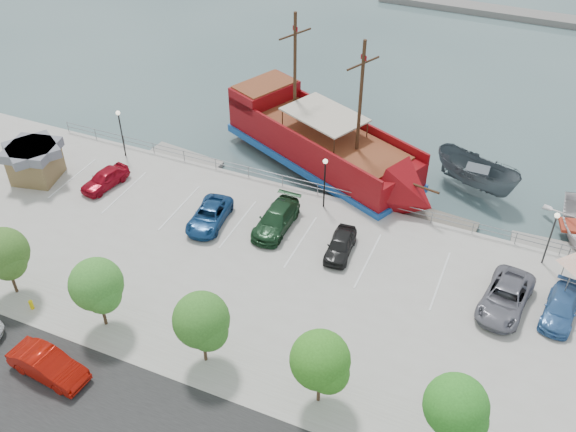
% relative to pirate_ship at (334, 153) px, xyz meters
% --- Properties ---
extents(ground, '(160.00, 160.00, 0.00)m').
position_rel_pirate_ship_xyz_m(ground, '(1.27, -12.20, -2.21)').
color(ground, '#32484C').
extents(sidewalk, '(100.00, 4.00, 0.05)m').
position_rel_pirate_ship_xyz_m(sidewalk, '(1.27, -22.20, -1.20)').
color(sidewalk, gray).
rests_on(sidewalk, land_slab).
extents(seawall_railing, '(50.00, 0.06, 1.00)m').
position_rel_pirate_ship_xyz_m(seawall_railing, '(1.27, -4.40, -0.68)').
color(seawall_railing, slate).
rests_on(seawall_railing, land_slab).
extents(far_shore, '(40.00, 3.00, 0.80)m').
position_rel_pirate_ship_xyz_m(far_shore, '(11.27, 42.80, -1.81)').
color(far_shore, slate).
rests_on(far_shore, ground).
extents(pirate_ship, '(21.05, 13.61, 13.20)m').
position_rel_pirate_ship_xyz_m(pirate_ship, '(0.00, 0.00, 0.00)').
color(pirate_ship, maroon).
rests_on(pirate_ship, ground).
extents(patrol_boat, '(7.96, 5.60, 2.89)m').
position_rel_pirate_ship_xyz_m(patrol_boat, '(11.26, 2.30, -0.77)').
color(patrol_boat, '#495359').
rests_on(patrol_boat, ground).
extents(dock_west, '(6.91, 2.65, 0.38)m').
position_rel_pirate_ship_xyz_m(dock_west, '(-12.54, -3.00, -2.02)').
color(dock_west, gray).
rests_on(dock_west, ground).
extents(dock_mid, '(7.91, 2.88, 0.44)m').
position_rel_pirate_ship_xyz_m(dock_mid, '(8.60, -3.00, -1.99)').
color(dock_mid, '#696457').
rests_on(dock_mid, ground).
extents(dock_east, '(7.70, 2.61, 0.43)m').
position_rel_pirate_ship_xyz_m(dock_east, '(18.77, -3.00, -1.99)').
color(dock_east, gray).
rests_on(dock_east, ground).
extents(shed, '(4.33, 4.33, 3.00)m').
position_rel_pirate_ship_xyz_m(shed, '(-21.23, -11.25, 0.39)').
color(shed, brown).
rests_on(shed, land_slab).
extents(street_sedan, '(5.00, 2.13, 1.61)m').
position_rel_pirate_ship_xyz_m(street_sedan, '(-7.32, -26.61, -0.41)').
color(street_sedan, '#A00F05').
rests_on(street_sedan, street).
extents(fire_hydrant, '(0.27, 0.27, 0.77)m').
position_rel_pirate_ship_xyz_m(fire_hydrant, '(-11.76, -23.00, -0.79)').
color(fire_hydrant, yellow).
rests_on(fire_hydrant, sidewalk).
extents(lamp_post_left, '(0.36, 0.36, 4.28)m').
position_rel_pirate_ship_xyz_m(lamp_post_left, '(-16.73, -5.70, 1.73)').
color(lamp_post_left, black).
rests_on(lamp_post_left, land_slab).
extents(lamp_post_mid, '(0.36, 0.36, 4.28)m').
position_rel_pirate_ship_xyz_m(lamp_post_mid, '(1.27, -5.70, 1.73)').
color(lamp_post_mid, black).
rests_on(lamp_post_mid, land_slab).
extents(lamp_post_right, '(0.36, 0.36, 4.28)m').
position_rel_pirate_ship_xyz_m(lamp_post_right, '(17.27, -5.70, 1.73)').
color(lamp_post_right, black).
rests_on(lamp_post_right, land_slab).
extents(tree_b, '(3.30, 3.20, 5.00)m').
position_rel_pirate_ship_xyz_m(tree_b, '(-13.58, -22.27, 2.09)').
color(tree_b, '#473321').
rests_on(tree_b, sidewalk).
extents(tree_c, '(3.30, 3.20, 5.00)m').
position_rel_pirate_ship_xyz_m(tree_c, '(-6.58, -22.27, 2.09)').
color(tree_c, '#473321').
rests_on(tree_c, sidewalk).
extents(tree_d, '(3.30, 3.20, 5.00)m').
position_rel_pirate_ship_xyz_m(tree_d, '(0.42, -22.27, 2.09)').
color(tree_d, '#473321').
rests_on(tree_d, sidewalk).
extents(tree_e, '(3.30, 3.20, 5.00)m').
position_rel_pirate_ship_xyz_m(tree_e, '(7.42, -22.27, 2.09)').
color(tree_e, '#473321').
rests_on(tree_e, sidewalk).
extents(tree_f, '(3.30, 3.20, 5.00)m').
position_rel_pirate_ship_xyz_m(tree_f, '(14.42, -22.27, 2.09)').
color(tree_f, '#473321').
rests_on(tree_f, sidewalk).
extents(parked_car_a, '(2.43, 4.44, 1.43)m').
position_rel_pirate_ship_xyz_m(parked_car_a, '(-15.56, -10.04, -0.49)').
color(parked_car_a, maroon).
rests_on(parked_car_a, land_slab).
extents(parked_car_c, '(2.84, 5.14, 1.36)m').
position_rel_pirate_ship_xyz_m(parked_car_c, '(-5.70, -10.91, -0.53)').
color(parked_car_c, navy).
rests_on(parked_car_c, land_slab).
extents(parked_car_d, '(2.17, 5.31, 1.54)m').
position_rel_pirate_ship_xyz_m(parked_car_d, '(-0.99, -9.45, -0.44)').
color(parked_car_d, '#17371E').
rests_on(parked_car_d, land_slab).
extents(parked_car_e, '(1.98, 4.20, 1.39)m').
position_rel_pirate_ship_xyz_m(parked_car_e, '(4.22, -10.20, -0.52)').
color(parked_car_e, black).
rests_on(parked_car_e, land_slab).
extents(parked_car_g, '(3.35, 5.96, 1.57)m').
position_rel_pirate_ship_xyz_m(parked_car_g, '(15.46, -10.96, -0.42)').
color(parked_car_g, slate).
rests_on(parked_car_g, land_slab).
extents(parked_car_h, '(2.43, 4.83, 1.34)m').
position_rel_pirate_ship_xyz_m(parked_car_h, '(18.75, -10.38, -0.54)').
color(parked_car_h, '#3865A2').
rests_on(parked_car_h, land_slab).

